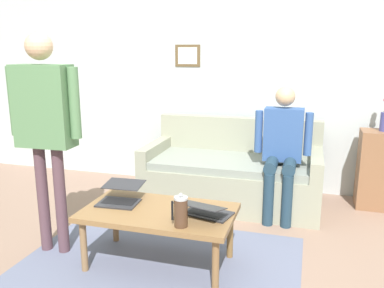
# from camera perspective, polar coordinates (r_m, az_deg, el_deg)

# --- Properties ---
(ground_plane) EXTENTS (7.68, 7.68, 0.00)m
(ground_plane) POSITION_cam_1_polar(r_m,az_deg,el_deg) (3.12, -4.05, -18.08)
(ground_plane) COLOR #907161
(area_rug) EXTENTS (2.12, 1.70, 0.01)m
(area_rug) POSITION_cam_1_polar(r_m,az_deg,el_deg) (3.17, -5.29, -17.39)
(area_rug) COLOR slate
(area_rug) RESTS_ON ground_plane
(back_wall) EXTENTS (7.04, 0.11, 2.70)m
(back_wall) POSITION_cam_1_polar(r_m,az_deg,el_deg) (4.79, 5.02, 9.93)
(back_wall) COLOR silver
(back_wall) RESTS_ON ground_plane
(couch) EXTENTS (1.84, 0.91, 0.88)m
(couch) POSITION_cam_1_polar(r_m,az_deg,el_deg) (4.37, 5.76, -4.35)
(couch) COLOR gray
(couch) RESTS_ON ground_plane
(coffee_table) EXTENTS (1.14, 0.64, 0.45)m
(coffee_table) POSITION_cam_1_polar(r_m,az_deg,el_deg) (3.08, -4.75, -10.16)
(coffee_table) COLOR olive
(coffee_table) RESTS_ON ground_plane
(laptop_left) EXTENTS (0.33, 0.36, 0.13)m
(laptop_left) POSITION_cam_1_polar(r_m,az_deg,el_deg) (3.24, -10.16, -7.32)
(laptop_left) COLOR #28282D
(laptop_left) RESTS_ON coffee_table
(laptop_center) EXTENTS (0.40, 0.40, 0.13)m
(laptop_center) POSITION_cam_1_polar(r_m,az_deg,el_deg) (2.93, 1.93, -9.46)
(laptop_center) COLOR #28282D
(laptop_center) RESTS_ON coffee_table
(french_press) EXTENTS (0.11, 0.09, 0.24)m
(french_press) POSITION_cam_1_polar(r_m,az_deg,el_deg) (2.75, -1.61, -9.59)
(french_press) COLOR #4C3323
(french_press) RESTS_ON coffee_table
(side_shelf) EXTENTS (0.42, 0.32, 0.82)m
(side_shelf) POSITION_cam_1_polar(r_m,az_deg,el_deg) (4.59, 25.11, -3.35)
(side_shelf) COLOR brown
(side_shelf) RESTS_ON ground_plane
(person_standing) EXTENTS (0.61, 0.21, 1.75)m
(person_standing) POSITION_cam_1_polar(r_m,az_deg,el_deg) (3.28, -20.22, 3.66)
(person_standing) COLOR #563B45
(person_standing) RESTS_ON ground_plane
(person_seated) EXTENTS (0.55, 0.51, 1.28)m
(person_seated) POSITION_cam_1_polar(r_m,az_deg,el_deg) (3.98, 12.73, -0.04)
(person_seated) COLOR #213A4D
(person_seated) RESTS_ON ground_plane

